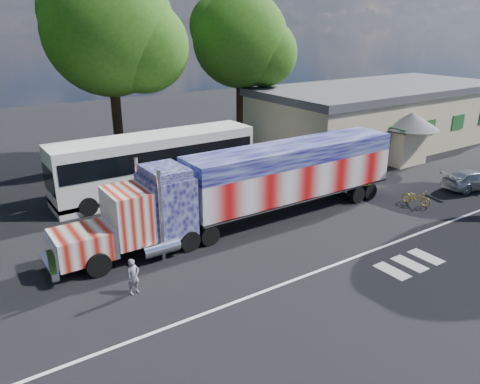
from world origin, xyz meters
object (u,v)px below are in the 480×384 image
semi_truck (257,183)px  tree_ne_a (242,40)px  parked_car (472,180)px  coach_bus (156,163)px  bicycle (416,197)px  woman (133,276)px  tree_n_mid (112,31)px

semi_truck → tree_ne_a: (8.37, 13.82, 6.68)m
semi_truck → parked_car: (14.82, -3.51, -1.58)m
coach_bus → parked_car: (17.41, -10.74, -1.33)m
semi_truck → bicycle: (9.34, -3.31, -1.74)m
tree_ne_a → semi_truck: bearing=-121.2°
bicycle → tree_ne_a: (-0.97, 17.12, 8.43)m
coach_bus → woman: (-5.74, -10.42, -1.19)m
bicycle → tree_n_mid: bearing=108.4°
tree_n_mid → coach_bus: bearing=-91.3°
tree_ne_a → coach_bus: bearing=-149.0°
coach_bus → woman: size_ratio=8.56×
coach_bus → parked_car: 20.50m
coach_bus → tree_n_mid: tree_n_mid is taller
semi_truck → woman: size_ratio=13.28×
semi_truck → parked_car: semi_truck is taller
parked_car → coach_bus: bearing=70.9°
coach_bus → woman: bearing=-118.9°
woman → bicycle: bearing=-16.8°
semi_truck → tree_ne_a: 17.48m
coach_bus → tree_n_mid: (0.14, 6.42, 7.79)m
woman → parked_car: bearing=-17.2°
semi_truck → tree_n_mid: (-2.44, 13.64, 7.54)m
parked_car → bicycle: (-5.49, 0.21, -0.16)m
parked_car → tree_n_mid: size_ratio=0.30×
tree_n_mid → bicycle: bearing=-55.2°
coach_bus → tree_ne_a: size_ratio=1.01×
parked_car → tree_n_mid: tree_n_mid is taller
semi_truck → tree_n_mid: tree_n_mid is taller
woman → tree_n_mid: size_ratio=0.11×
tree_n_mid → tree_ne_a: size_ratio=1.12×
coach_bus → tree_ne_a: bearing=31.0°
semi_truck → tree_ne_a: size_ratio=1.56×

